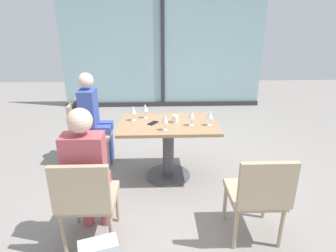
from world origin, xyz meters
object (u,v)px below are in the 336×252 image
at_px(cell_phone_on_table, 153,123).
at_px(chair_front_right, 258,193).
at_px(person_far_left, 94,114).
at_px(wine_glass_2, 145,108).
at_px(wine_glass_4, 210,115).
at_px(wine_glass_1, 133,110).
at_px(person_front_left, 87,169).
at_px(wine_glass_0, 192,115).
at_px(coffee_cup, 175,119).
at_px(wine_glass_3, 165,119).
at_px(chair_front_left, 87,197).
at_px(dining_table_main, 168,139).
at_px(chair_far_left, 87,128).

bearing_deg(cell_phone_on_table, chair_front_right, -16.29).
bearing_deg(person_far_left, wine_glass_2, -20.46).
relative_size(chair_front_right, wine_glass_4, 4.70).
bearing_deg(wine_glass_1, person_front_left, -105.09).
bearing_deg(wine_glass_1, wine_glass_0, -16.54).
bearing_deg(coffee_cup, wine_glass_4, -16.55).
bearing_deg(wine_glass_3, wine_glass_4, 14.06).
height_order(chair_front_left, wine_glass_4, wine_glass_4).
distance_m(person_front_left, wine_glass_3, 1.07).
distance_m(wine_glass_1, wine_glass_3, 0.51).
distance_m(wine_glass_0, wine_glass_2, 0.62).
bearing_deg(cell_phone_on_table, person_far_left, -175.22).
bearing_deg(wine_glass_4, person_far_left, 159.02).
height_order(person_front_left, person_far_left, same).
relative_size(coffee_cup, cell_phone_on_table, 0.62).
bearing_deg(wine_glass_1, dining_table_main, -13.06).
relative_size(dining_table_main, person_front_left, 0.94).
bearing_deg(coffee_cup, chair_far_left, 159.34).
height_order(wine_glass_0, coffee_cup, wine_glass_0).
distance_m(chair_front_right, coffee_cup, 1.36).
xyz_separation_m(person_front_left, person_far_left, (-0.26, 1.50, 0.00)).
distance_m(person_front_left, coffee_cup, 1.34).
relative_size(dining_table_main, chair_front_left, 1.36).
xyz_separation_m(wine_glass_4, cell_phone_on_table, (-0.66, 0.10, -0.13)).
height_order(wine_glass_1, wine_glass_3, same).
bearing_deg(dining_table_main, cell_phone_on_table, -175.61).
bearing_deg(wine_glass_0, person_far_left, 155.93).
relative_size(chair_front_left, cell_phone_on_table, 6.04).
bearing_deg(chair_far_left, wine_glass_0, -22.34).
bearing_deg(wine_glass_2, cell_phone_on_table, -64.78).
relative_size(chair_front_right, coffee_cup, 9.67).
relative_size(wine_glass_3, cell_phone_on_table, 1.28).
relative_size(chair_front_left, wine_glass_1, 4.70).
height_order(person_front_left, wine_glass_3, person_front_left).
bearing_deg(wine_glass_3, wine_glass_0, 23.37).
relative_size(chair_far_left, wine_glass_1, 4.70).
xyz_separation_m(chair_far_left, wine_glass_2, (0.82, -0.26, 0.37)).
bearing_deg(chair_front_right, chair_far_left, 138.63).
xyz_separation_m(wine_glass_1, wine_glass_2, (0.14, 0.09, 0.00)).
bearing_deg(dining_table_main, wine_glass_2, 145.94).
bearing_deg(cell_phone_on_table, wine_glass_3, -23.45).
bearing_deg(chair_far_left, wine_glass_4, -19.64).
relative_size(person_far_left, wine_glass_0, 6.81).
height_order(chair_front_right, wine_glass_4, wine_glass_4).
relative_size(person_front_left, wine_glass_1, 6.81).
bearing_deg(coffee_cup, person_front_left, -127.65).
bearing_deg(cell_phone_on_table, chair_front_left, -80.60).
xyz_separation_m(chair_front_right, wine_glass_0, (-0.47, 1.05, 0.37)).
distance_m(dining_table_main, wine_glass_4, 0.60).
height_order(wine_glass_1, cell_phone_on_table, wine_glass_1).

